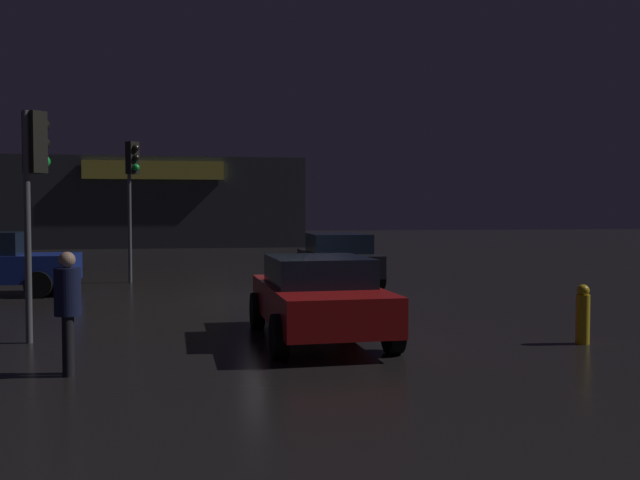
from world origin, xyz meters
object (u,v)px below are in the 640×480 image
(car_near, at_px, (318,296))
(car_crossing, at_px, (338,258))
(store_building, at_px, (158,203))
(fire_hydrant, at_px, (583,314))
(pedestrian, at_px, (68,304))
(traffic_signal_opposite, at_px, (34,166))
(traffic_signal_main, at_px, (132,175))

(car_near, height_order, car_crossing, car_crossing)
(store_building, distance_m, fire_hydrant, 35.35)
(car_near, bearing_deg, pedestrian, -152.27)
(store_building, distance_m, car_crossing, 25.50)
(pedestrian, xyz_separation_m, fire_hydrant, (7.76, 0.83, -0.46))
(traffic_signal_opposite, bearing_deg, car_near, -7.49)
(store_building, bearing_deg, traffic_signal_main, -88.41)
(store_building, xyz_separation_m, car_crossing, (6.58, -24.57, -1.89))
(store_building, height_order, traffic_signal_main, store_building)
(store_building, bearing_deg, fire_hydrant, -75.71)
(traffic_signal_main, height_order, fire_hydrant, traffic_signal_main)
(car_crossing, bearing_deg, car_near, -103.25)
(store_building, bearing_deg, traffic_signal_opposite, -90.01)
(store_building, xyz_separation_m, traffic_signal_opposite, (-0.00, -32.51, 0.19))
(car_near, distance_m, car_crossing, 8.78)
(traffic_signal_main, relative_size, fire_hydrant, 4.37)
(car_near, bearing_deg, store_building, 97.86)
(pedestrian, height_order, fire_hydrant, pedestrian)
(store_building, relative_size, car_near, 4.27)
(car_crossing, relative_size, pedestrian, 2.72)
(traffic_signal_opposite, bearing_deg, store_building, 89.99)
(traffic_signal_opposite, relative_size, fire_hydrant, 3.90)
(store_building, height_order, fire_hydrant, store_building)
(car_crossing, height_order, pedestrian, pedestrian)
(car_crossing, distance_m, pedestrian, 11.88)
(traffic_signal_main, height_order, car_near, traffic_signal_main)
(pedestrian, distance_m, fire_hydrant, 7.82)
(traffic_signal_main, bearing_deg, traffic_signal_opposite, -93.93)
(traffic_signal_opposite, bearing_deg, fire_hydrant, -10.91)
(traffic_signal_main, height_order, traffic_signal_opposite, traffic_signal_main)
(store_building, relative_size, traffic_signal_opposite, 4.67)
(traffic_signal_opposite, bearing_deg, car_crossing, 50.33)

